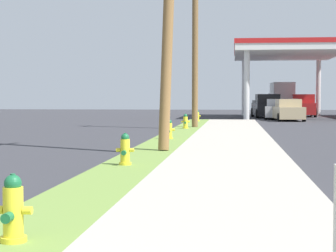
{
  "coord_description": "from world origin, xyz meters",
  "views": [
    {
      "loc": [
        3.13,
        -2.81,
        1.69
      ],
      "look_at": [
        1.32,
        13.56,
        0.9
      ],
      "focal_mm": 63.73,
      "sensor_mm": 36.0,
      "label": 1
    }
  ],
  "objects_px": {
    "fire_hydrant_nearest": "(13,212)",
    "fire_hydrant_fourth": "(185,122)",
    "utility_pole_background": "(195,40)",
    "truck_navy_on_apron": "(281,100)",
    "car_tan_by_far_pump": "(288,111)",
    "fire_hydrant_second": "(125,151)",
    "fire_hydrant_fifth": "(197,116)",
    "car_silver_by_near_pump": "(277,110)",
    "fire_hydrant_third": "(169,130)",
    "truck_black_at_forecourt": "(266,107)",
    "truck_red_at_far_bay": "(303,106)"
  },
  "relations": [
    {
      "from": "truck_red_at_far_bay",
      "to": "fire_hydrant_fifth",
      "type": "bearing_deg",
      "value": -120.01
    },
    {
      "from": "fire_hydrant_fifth",
      "to": "truck_black_at_forecourt",
      "type": "xyz_separation_m",
      "value": [
        5.1,
        11.53,
        0.47
      ]
    },
    {
      "from": "fire_hydrant_fourth",
      "to": "truck_navy_on_apron",
      "type": "relative_size",
      "value": 0.12
    },
    {
      "from": "fire_hydrant_nearest",
      "to": "car_silver_by_near_pump",
      "type": "height_order",
      "value": "car_silver_by_near_pump"
    },
    {
      "from": "utility_pole_background",
      "to": "car_silver_by_near_pump",
      "type": "distance_m",
      "value": 17.08
    },
    {
      "from": "fire_hydrant_nearest",
      "to": "fire_hydrant_fourth",
      "type": "bearing_deg",
      "value": 90.16
    },
    {
      "from": "utility_pole_background",
      "to": "truck_black_at_forecourt",
      "type": "relative_size",
      "value": 1.65
    },
    {
      "from": "fire_hydrant_nearest",
      "to": "fire_hydrant_third",
      "type": "distance_m",
      "value": 16.23
    },
    {
      "from": "fire_hydrant_nearest",
      "to": "truck_red_at_far_bay",
      "type": "height_order",
      "value": "truck_red_at_far_bay"
    },
    {
      "from": "utility_pole_background",
      "to": "truck_navy_on_apron",
      "type": "xyz_separation_m",
      "value": [
        6.59,
        26.44,
        -3.27
      ]
    },
    {
      "from": "utility_pole_background",
      "to": "truck_navy_on_apron",
      "type": "distance_m",
      "value": 27.44
    },
    {
      "from": "car_tan_by_far_pump",
      "to": "fire_hydrant_fifth",
      "type": "bearing_deg",
      "value": -143.31
    },
    {
      "from": "fire_hydrant_fifth",
      "to": "fire_hydrant_fourth",
      "type": "bearing_deg",
      "value": -90.3
    },
    {
      "from": "fire_hydrant_nearest",
      "to": "fire_hydrant_fifth",
      "type": "bearing_deg",
      "value": 90.04
    },
    {
      "from": "fire_hydrant_fifth",
      "to": "car_tan_by_far_pump",
      "type": "xyz_separation_m",
      "value": [
        6.28,
        4.68,
        0.28
      ]
    },
    {
      "from": "fire_hydrant_nearest",
      "to": "fire_hydrant_fourth",
      "type": "xyz_separation_m",
      "value": [
        -0.07,
        23.9,
        0.0
      ]
    },
    {
      "from": "car_silver_by_near_pump",
      "to": "fire_hydrant_fourth",
      "type": "bearing_deg",
      "value": -108.6
    },
    {
      "from": "fire_hydrant_second",
      "to": "truck_red_at_far_bay",
      "type": "relative_size",
      "value": 0.14
    },
    {
      "from": "fire_hydrant_nearest",
      "to": "fire_hydrant_fifth",
      "type": "distance_m",
      "value": 33.07
    },
    {
      "from": "car_silver_by_near_pump",
      "to": "truck_black_at_forecourt",
      "type": "xyz_separation_m",
      "value": [
        -0.69,
        3.35,
        0.19
      ]
    },
    {
      "from": "fire_hydrant_third",
      "to": "fire_hydrant_fourth",
      "type": "distance_m",
      "value": 7.67
    },
    {
      "from": "fire_hydrant_third",
      "to": "truck_black_at_forecourt",
      "type": "height_order",
      "value": "truck_black_at_forecourt"
    },
    {
      "from": "utility_pole_background",
      "to": "fire_hydrant_second",
      "type": "bearing_deg",
      "value": -91.4
    },
    {
      "from": "car_tan_by_far_pump",
      "to": "fire_hydrant_nearest",
      "type": "bearing_deg",
      "value": -99.42
    },
    {
      "from": "fire_hydrant_nearest",
      "to": "fire_hydrant_second",
      "type": "relative_size",
      "value": 1.0
    },
    {
      "from": "truck_navy_on_apron",
      "to": "fire_hydrant_third",
      "type": "bearing_deg",
      "value": -101.01
    },
    {
      "from": "truck_black_at_forecourt",
      "to": "truck_red_at_far_bay",
      "type": "distance_m",
      "value": 4.58
    },
    {
      "from": "fire_hydrant_third",
      "to": "fire_hydrant_fifth",
      "type": "relative_size",
      "value": 1.0
    },
    {
      "from": "fire_hydrant_second",
      "to": "fire_hydrant_fifth",
      "type": "height_order",
      "value": "same"
    },
    {
      "from": "fire_hydrant_nearest",
      "to": "truck_navy_on_apron",
      "type": "relative_size",
      "value": 0.12
    },
    {
      "from": "fire_hydrant_nearest",
      "to": "fire_hydrant_fourth",
      "type": "height_order",
      "value": "same"
    },
    {
      "from": "fire_hydrant_third",
      "to": "fire_hydrant_fourth",
      "type": "relative_size",
      "value": 1.0
    },
    {
      "from": "fire_hydrant_third",
      "to": "truck_navy_on_apron",
      "type": "relative_size",
      "value": 0.12
    },
    {
      "from": "fire_hydrant_second",
      "to": "truck_black_at_forecourt",
      "type": "distance_m",
      "value": 37.53
    },
    {
      "from": "car_tan_by_far_pump",
      "to": "truck_navy_on_apron",
      "type": "bearing_deg",
      "value": 87.44
    },
    {
      "from": "truck_black_at_forecourt",
      "to": "truck_red_at_far_bay",
      "type": "relative_size",
      "value": 1.0
    },
    {
      "from": "fire_hydrant_fourth",
      "to": "utility_pole_background",
      "type": "bearing_deg",
      "value": 77.5
    },
    {
      "from": "fire_hydrant_fourth",
      "to": "fire_hydrant_nearest",
      "type": "bearing_deg",
      "value": -89.84
    },
    {
      "from": "truck_navy_on_apron",
      "to": "car_tan_by_far_pump",
      "type": "bearing_deg",
      "value": -92.56
    },
    {
      "from": "fire_hydrant_fourth",
      "to": "car_silver_by_near_pump",
      "type": "bearing_deg",
      "value": 71.4
    },
    {
      "from": "fire_hydrant_third",
      "to": "car_silver_by_near_pump",
      "type": "bearing_deg",
      "value": 76.88
    },
    {
      "from": "utility_pole_background",
      "to": "truck_black_at_forecourt",
      "type": "xyz_separation_m",
      "value": [
        4.78,
        19.02,
        -3.84
      ]
    },
    {
      "from": "fire_hydrant_fifth",
      "to": "car_silver_by_near_pump",
      "type": "distance_m",
      "value": 10.03
    },
    {
      "from": "car_tan_by_far_pump",
      "to": "truck_navy_on_apron",
      "type": "distance_m",
      "value": 14.3
    },
    {
      "from": "fire_hydrant_fifth",
      "to": "truck_black_at_forecourt",
      "type": "distance_m",
      "value": 12.62
    },
    {
      "from": "fire_hydrant_fifth",
      "to": "car_tan_by_far_pump",
      "type": "relative_size",
      "value": 0.16
    },
    {
      "from": "fire_hydrant_second",
      "to": "car_silver_by_near_pump",
      "type": "distance_m",
      "value": 34.33
    },
    {
      "from": "fire_hydrant_third",
      "to": "car_silver_by_near_pump",
      "type": "distance_m",
      "value": 25.69
    },
    {
      "from": "fire_hydrant_third",
      "to": "fire_hydrant_fifth",
      "type": "height_order",
      "value": "same"
    },
    {
      "from": "fire_hydrant_second",
      "to": "fire_hydrant_fourth",
      "type": "height_order",
      "value": "same"
    }
  ]
}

